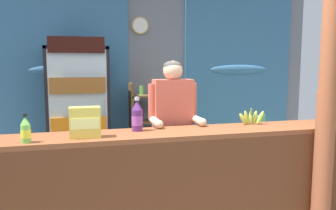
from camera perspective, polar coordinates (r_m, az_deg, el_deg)
ground_plane at (r=3.82m, az=0.59°, el=-16.47°), size 7.41×7.41×0.00m
back_wall_curtained at (r=5.14m, az=-3.89°, el=5.44°), size 5.54×0.22×2.70m
stall_counter at (r=2.86m, az=2.60°, el=-12.24°), size 3.67×0.45×0.95m
timber_post at (r=3.14m, az=25.77°, el=1.14°), size 0.19×0.16×2.58m
drink_fridge at (r=4.58m, az=-15.17°, el=0.54°), size 0.80×0.62×1.86m
bottle_shelf_rack at (r=4.87m, az=-3.79°, el=-3.30°), size 0.48×0.28×1.26m
plastic_lawn_chair at (r=4.53m, az=13.50°, el=-6.31°), size 0.61×0.61×0.86m
shopkeeper at (r=3.26m, az=0.86°, el=-2.58°), size 0.49×0.42×1.56m
soda_bottle_grape_soda at (r=2.85m, az=-5.36°, el=-2.01°), size 0.09×0.09×0.29m
soda_bottle_lime_soda at (r=2.63m, az=-23.37°, el=-4.05°), size 0.07×0.07×0.22m
snack_box_choco_powder at (r=3.53m, az=26.73°, el=-1.70°), size 0.22×0.13×0.16m
snack_box_instant_noodle at (r=2.66m, az=-14.14°, el=-2.93°), size 0.24×0.12×0.24m
banana_bunch at (r=3.25m, az=14.15°, el=-2.16°), size 0.28×0.07×0.16m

